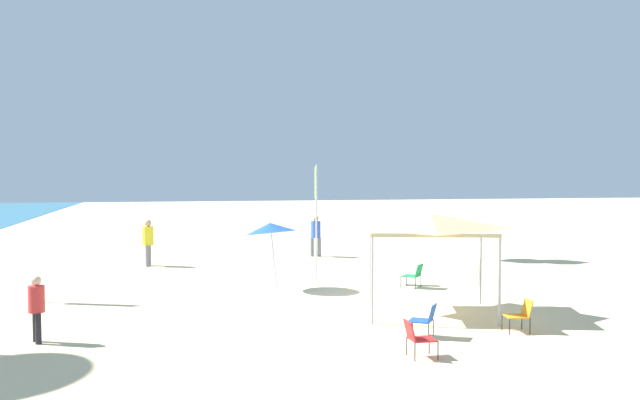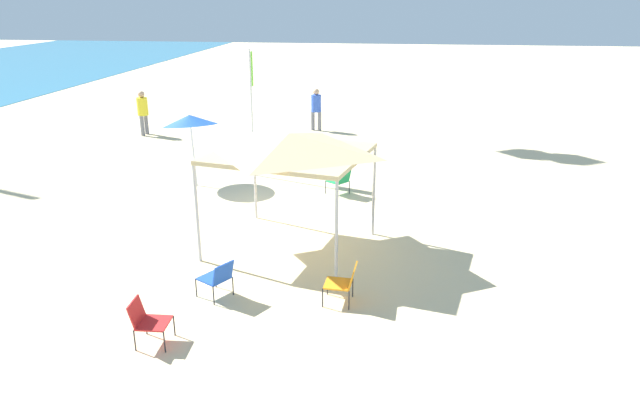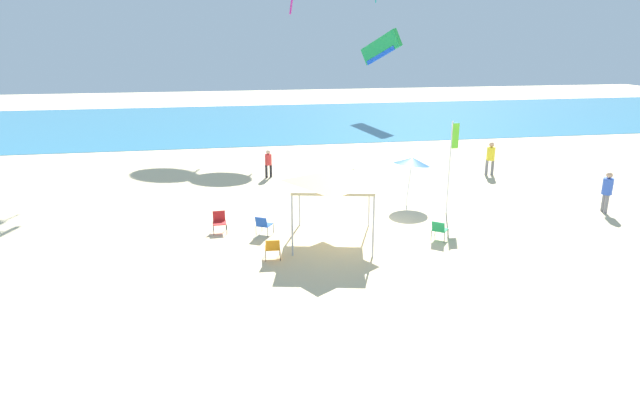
{
  "view_description": "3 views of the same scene",
  "coord_description": "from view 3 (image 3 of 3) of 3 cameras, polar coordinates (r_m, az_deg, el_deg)",
  "views": [
    {
      "loc": [
        -21.13,
        5.44,
        4.18
      ],
      "look_at": [
        -0.77,
        2.03,
        3.15
      ],
      "focal_mm": 40.2,
      "sensor_mm": 36.0,
      "label": 1
    },
    {
      "loc": [
        -14.7,
        -3.3,
        5.77
      ],
      "look_at": [
        -2.51,
        -1.66,
        1.41
      ],
      "focal_mm": 32.54,
      "sensor_mm": 36.0,
      "label": 2
    },
    {
      "loc": [
        -6.01,
        -20.1,
        7.65
      ],
      "look_at": [
        -2.55,
        -0.8,
        1.63
      ],
      "focal_mm": 30.05,
      "sensor_mm": 36.0,
      "label": 3
    }
  ],
  "objects": [
    {
      "name": "canopy_tent",
      "position": [
        20.28,
        1.47,
        2.45
      ],
      "size": [
        3.63,
        3.92,
        2.81
      ],
      "rotation": [
        0.0,
        0.0,
        -0.22
      ],
      "color": "#B7B7BC",
      "rests_on": "ground"
    },
    {
      "name": "ocean_strip",
      "position": [
        51.11,
        -3.34,
        8.45
      ],
      "size": [
        120.0,
        23.96,
        0.02
      ],
      "primitive_type": "cube",
      "color": "teal",
      "rests_on": "ground"
    },
    {
      "name": "folding_chair_right_of_tent",
      "position": [
        22.14,
        -10.67,
        -2.15
      ],
      "size": [
        0.57,
        0.65,
        0.82
      ],
      "rotation": [
        0.0,
        0.0,
        0.05
      ],
      "color": "black",
      "rests_on": "ground"
    },
    {
      "name": "folding_chair_left_of_tent",
      "position": [
        21.34,
        12.59,
        -3.01
      ],
      "size": [
        0.79,
        0.81,
        0.82
      ],
      "rotation": [
        0.0,
        0.0,
        2.47
      ],
      "color": "black",
      "rests_on": "ground"
    },
    {
      "name": "beach_umbrella",
      "position": [
        25.39,
        9.8,
        4.09
      ],
      "size": [
        1.76,
        1.74,
        2.41
      ],
      "color": "silver",
      "rests_on": "ground"
    },
    {
      "name": "banner_flag",
      "position": [
        24.16,
        13.79,
        4.25
      ],
      "size": [
        0.36,
        0.06,
        4.17
      ],
      "color": "silver",
      "rests_on": "ground"
    },
    {
      "name": "ground",
      "position": [
        22.35,
        6.09,
        -3.19
      ],
      "size": [
        120.0,
        120.0,
        0.1
      ],
      "primitive_type": "cube",
      "color": "beige"
    },
    {
      "name": "person_by_tent",
      "position": [
        27.18,
        28.27,
        1.05
      ],
      "size": [
        0.44,
        0.48,
        1.87
      ],
      "rotation": [
        0.0,
        0.0,
        1.26
      ],
      "color": "slate",
      "rests_on": "ground"
    },
    {
      "name": "folding_chair_near_cooler",
      "position": [
        21.48,
        -6.07,
        -2.55
      ],
      "size": [
        0.76,
        0.8,
        0.82
      ],
      "rotation": [
        0.0,
        0.0,
        2.61
      ],
      "color": "black",
      "rests_on": "ground"
    },
    {
      "name": "person_watching_sky",
      "position": [
        32.07,
        17.71,
        4.51
      ],
      "size": [
        0.51,
        0.45,
        1.91
      ],
      "rotation": [
        0.0,
        0.0,
        6.16
      ],
      "color": "slate",
      "rests_on": "ground"
    },
    {
      "name": "kite_parafoil_green",
      "position": [
        52.19,
        6.48,
        15.78
      ],
      "size": [
        2.56,
        5.45,
        3.46
      ],
      "rotation": [
        0.0,
        0.0,
        1.89
      ],
      "color": "green"
    },
    {
      "name": "person_far_stroller",
      "position": [
        30.19,
        -5.52,
        4.12
      ],
      "size": [
        0.4,
        0.38,
        1.58
      ],
      "rotation": [
        0.0,
        0.0,
        0.41
      ],
      "color": "black",
      "rests_on": "ground"
    },
    {
      "name": "folding_chair_facing_ocean",
      "position": [
        19.15,
        -5.07,
        -5.02
      ],
      "size": [
        0.58,
        0.66,
        0.82
      ],
      "rotation": [
        0.0,
        0.0,
        3.08
      ],
      "color": "black",
      "rests_on": "ground"
    }
  ]
}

